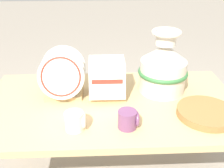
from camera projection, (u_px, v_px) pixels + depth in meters
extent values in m
cube|color=tan|center=(112.00, 105.00, 1.42)|extent=(1.38, 0.75, 0.03)
cylinder|color=tan|center=(19.00, 122.00, 1.83)|extent=(0.06, 0.06, 0.61)
cylinder|color=tan|center=(199.00, 117.00, 1.88)|extent=(0.06, 0.06, 0.61)
cylinder|color=silver|center=(162.00, 76.00, 1.49)|extent=(0.26, 0.26, 0.19)
cone|color=silver|center=(165.00, 53.00, 1.43)|extent=(0.26, 0.26, 0.09)
cylinder|color=silver|center=(166.00, 39.00, 1.39)|extent=(0.11, 0.11, 0.07)
torus|color=silver|center=(167.00, 32.00, 1.37)|extent=(0.16, 0.16, 0.02)
torus|color=#38753D|center=(163.00, 72.00, 1.48)|extent=(0.28, 0.28, 0.02)
cube|color=tan|center=(64.00, 93.00, 1.48)|extent=(0.20, 0.14, 0.02)
cylinder|color=tan|center=(53.00, 83.00, 1.51)|extent=(0.01, 0.01, 0.06)
cylinder|color=tan|center=(77.00, 82.00, 1.51)|extent=(0.01, 0.01, 0.06)
cylinder|color=white|center=(61.00, 77.00, 1.36)|extent=(0.25, 0.08, 0.24)
torus|color=#B23323|center=(61.00, 77.00, 1.36)|extent=(0.21, 0.07, 0.20)
cylinder|color=white|center=(62.00, 72.00, 1.42)|extent=(0.25, 0.08, 0.24)
cylinder|color=white|center=(64.00, 67.00, 1.47)|extent=(0.25, 0.08, 0.24)
cube|color=tan|center=(107.00, 94.00, 1.47)|extent=(0.20, 0.14, 0.02)
cylinder|color=tan|center=(94.00, 83.00, 1.50)|extent=(0.01, 0.01, 0.06)
cylinder|color=tan|center=(119.00, 83.00, 1.51)|extent=(0.01, 0.01, 0.06)
cube|color=white|center=(107.00, 82.00, 1.37)|extent=(0.19, 0.07, 0.19)
cube|color=white|center=(107.00, 79.00, 1.39)|extent=(0.19, 0.07, 0.19)
cube|color=white|center=(107.00, 77.00, 1.42)|extent=(0.19, 0.07, 0.19)
cube|color=white|center=(107.00, 74.00, 1.45)|extent=(0.19, 0.07, 0.19)
cube|color=white|center=(107.00, 72.00, 1.48)|extent=(0.19, 0.07, 0.19)
cube|color=#B23323|center=(107.00, 82.00, 1.37)|extent=(0.16, 0.01, 0.02)
cylinder|color=olive|center=(206.00, 115.00, 1.30)|extent=(0.29, 0.29, 0.01)
cylinder|color=olive|center=(206.00, 114.00, 1.29)|extent=(0.29, 0.29, 0.01)
cylinder|color=olive|center=(206.00, 112.00, 1.29)|extent=(0.29, 0.29, 0.01)
cylinder|color=olive|center=(206.00, 110.00, 1.28)|extent=(0.29, 0.29, 0.01)
cylinder|color=#7A4770|center=(127.00, 119.00, 1.20)|extent=(0.09, 0.09, 0.09)
torus|color=#7A4770|center=(137.00, 119.00, 1.20)|extent=(0.02, 0.07, 0.07)
cylinder|color=silver|center=(74.00, 121.00, 1.18)|extent=(0.09, 0.09, 0.09)
torus|color=silver|center=(84.00, 120.00, 1.19)|extent=(0.02, 0.07, 0.07)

